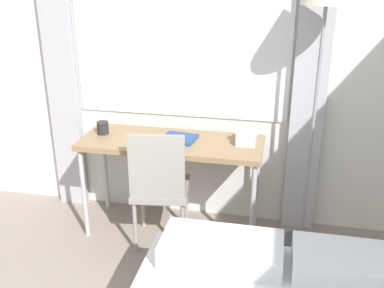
# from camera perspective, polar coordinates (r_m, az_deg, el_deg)

# --- Properties ---
(wall_back_with_window) EXTENTS (4.82, 0.13, 2.70)m
(wall_back_with_window) POSITION_cam_1_polar(r_m,az_deg,el_deg) (3.35, 4.09, 11.62)
(wall_back_with_window) COLOR silver
(wall_back_with_window) RESTS_ON ground_plane
(desk) EXTENTS (1.33, 0.50, 0.76)m
(desk) POSITION_cam_1_polar(r_m,az_deg,el_deg) (3.29, -2.62, -0.60)
(desk) COLOR #937551
(desk) RESTS_ON ground_plane
(desk_chair) EXTENTS (0.45, 0.45, 0.92)m
(desk_chair) POSITION_cam_1_polar(r_m,az_deg,el_deg) (3.19, -4.16, -4.98)
(desk_chair) COLOR gray
(desk_chair) RESTS_ON ground_plane
(standing_lamp) EXTENTS (0.32, 0.32, 2.01)m
(standing_lamp) POSITION_cam_1_polar(r_m,az_deg,el_deg) (2.96, 16.63, 16.43)
(standing_lamp) COLOR #4C4C51
(standing_lamp) RESTS_ON ground_plane
(telephone) EXTENTS (0.16, 0.19, 0.09)m
(telephone) POSITION_cam_1_polar(r_m,az_deg,el_deg) (3.23, 6.95, 0.84)
(telephone) COLOR silver
(telephone) RESTS_ON desk
(book) EXTENTS (0.26, 0.23, 0.02)m
(book) POSITION_cam_1_polar(r_m,az_deg,el_deg) (3.27, -1.62, 0.74)
(book) COLOR navy
(book) RESTS_ON desk
(mug) EXTENTS (0.09, 0.09, 0.09)m
(mug) POSITION_cam_1_polar(r_m,az_deg,el_deg) (3.44, -11.26, 2.03)
(mug) COLOR #262628
(mug) RESTS_ON desk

